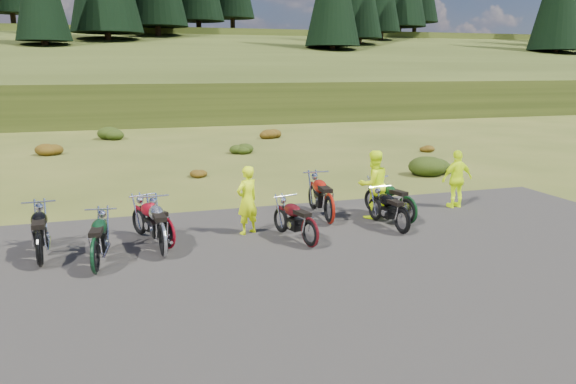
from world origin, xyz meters
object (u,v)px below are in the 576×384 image
object	(u,v)px
motorcycle_7	(407,225)
person_middle	(247,201)
motorcycle_3	(164,259)
motorcycle_0	(41,268)

from	to	relation	value
motorcycle_7	person_middle	xyz separation A→B (m)	(-4.18, 0.41, 0.84)
motorcycle_3	motorcycle_7	distance (m)	6.37
motorcycle_3	person_middle	size ratio (longest dim) A/B	1.28
motorcycle_7	person_middle	bearing A→B (deg)	70.32
motorcycle_3	person_middle	world-z (taller)	person_middle
motorcycle_3	motorcycle_0	bearing A→B (deg)	82.36
person_middle	motorcycle_0	bearing A→B (deg)	-14.98
motorcycle_7	person_middle	world-z (taller)	person_middle
motorcycle_0	motorcycle_7	world-z (taller)	motorcycle_0
motorcycle_3	motorcycle_7	xyz separation A→B (m)	(6.32, 0.78, 0.00)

